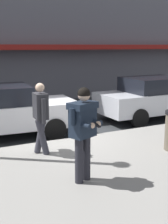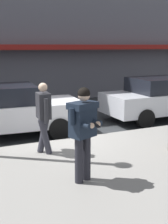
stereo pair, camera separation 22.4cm
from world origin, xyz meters
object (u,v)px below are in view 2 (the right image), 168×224
object	(u,v)px
parked_sedan_far	(163,98)
man_texting_on_phone	(83,125)
parked_sedan_mid	(4,111)
pedestrian_with_bag	(43,114)

from	to	relation	value
parked_sedan_far	man_texting_on_phone	bearing A→B (deg)	-141.43
parked_sedan_mid	pedestrian_with_bag	xyz separation A→B (m)	(0.50, -2.26, 0.32)
pedestrian_with_bag	parked_sedan_far	bearing A→B (deg)	22.49
man_texting_on_phone	parked_sedan_far	bearing A→B (deg)	38.57
parked_sedan_far	pedestrian_with_bag	size ratio (longest dim) A/B	2.65
parked_sedan_mid	man_texting_on_phone	size ratio (longest dim) A/B	2.56
pedestrian_with_bag	man_texting_on_phone	bearing A→B (deg)	-84.45
parked_sedan_far	pedestrian_with_bag	xyz separation A→B (m)	(-5.23, -2.17, 0.32)
parked_sedan_far	pedestrian_with_bag	world-z (taller)	pedestrian_with_bag
parked_sedan_mid	parked_sedan_far	world-z (taller)	same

